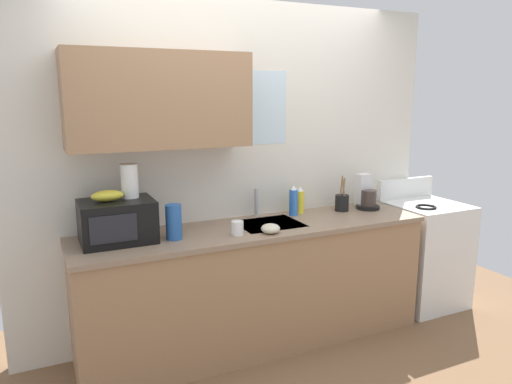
% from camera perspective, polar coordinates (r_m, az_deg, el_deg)
% --- Properties ---
extents(kitchen_wall_assembly, '(3.35, 0.42, 2.50)m').
position_cam_1_polar(kitchen_wall_assembly, '(3.57, -4.08, 4.19)').
color(kitchen_wall_assembly, silver).
rests_on(kitchen_wall_assembly, ground).
extents(counter_unit, '(2.58, 0.63, 0.90)m').
position_cam_1_polar(counter_unit, '(3.59, 0.03, -10.89)').
color(counter_unit, '#9E7551').
rests_on(counter_unit, ground).
extents(sink_faucet, '(0.03, 0.03, 0.22)m').
position_cam_1_polar(sink_faucet, '(3.67, 0.02, -1.28)').
color(sink_faucet, '#B2B5BA').
rests_on(sink_faucet, counter_unit).
extents(stove_range, '(0.60, 0.60, 1.08)m').
position_cam_1_polar(stove_range, '(4.49, 19.33, -6.85)').
color(stove_range, white).
rests_on(stove_range, ground).
extents(microwave, '(0.46, 0.35, 0.27)m').
position_cam_1_polar(microwave, '(3.18, -16.17, -3.36)').
color(microwave, black).
rests_on(microwave, counter_unit).
extents(banana_bunch, '(0.20, 0.11, 0.07)m').
position_cam_1_polar(banana_bunch, '(3.14, -17.24, -0.43)').
color(banana_bunch, gold).
rests_on(banana_bunch, microwave).
extents(paper_towel_roll, '(0.11, 0.11, 0.22)m').
position_cam_1_polar(paper_towel_roll, '(3.19, -14.80, 1.29)').
color(paper_towel_roll, white).
rests_on(paper_towel_roll, microwave).
extents(coffee_maker, '(0.19, 0.21, 0.28)m').
position_cam_1_polar(coffee_maker, '(4.05, 12.94, -0.44)').
color(coffee_maker, black).
rests_on(coffee_maker, counter_unit).
extents(dish_soap_bottle_blue, '(0.07, 0.07, 0.24)m').
position_cam_1_polar(dish_soap_bottle_blue, '(3.73, 4.46, -1.11)').
color(dish_soap_bottle_blue, blue).
rests_on(dish_soap_bottle_blue, counter_unit).
extents(dish_soap_bottle_yellow, '(0.06, 0.06, 0.21)m').
position_cam_1_polar(dish_soap_bottle_yellow, '(3.80, 5.25, -1.04)').
color(dish_soap_bottle_yellow, yellow).
rests_on(dish_soap_bottle_yellow, counter_unit).
extents(cereal_canister, '(0.10, 0.10, 0.23)m').
position_cam_1_polar(cereal_canister, '(3.16, -9.75, -3.53)').
color(cereal_canister, '#2659A5').
rests_on(cereal_canister, counter_unit).
extents(mug_white, '(0.08, 0.08, 0.09)m').
position_cam_1_polar(mug_white, '(3.22, -2.24, -4.30)').
color(mug_white, white).
rests_on(mug_white, counter_unit).
extents(utensil_crock, '(0.11, 0.11, 0.29)m').
position_cam_1_polar(utensil_crock, '(3.93, 10.18, -1.20)').
color(utensil_crock, black).
rests_on(utensil_crock, counter_unit).
extents(small_bowl, '(0.13, 0.13, 0.06)m').
position_cam_1_polar(small_bowl, '(3.27, 1.74, -4.36)').
color(small_bowl, beige).
rests_on(small_bowl, counter_unit).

